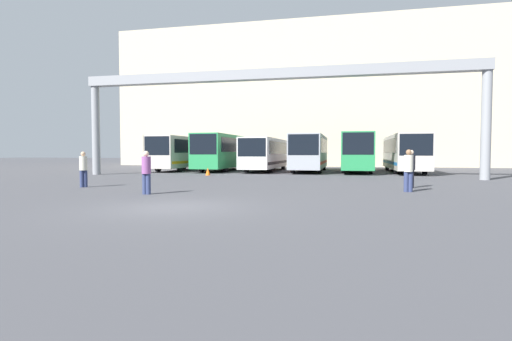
# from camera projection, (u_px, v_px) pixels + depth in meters

# --- Properties ---
(ground_plane) EXTENTS (200.00, 200.00, 0.00)m
(ground_plane) POSITION_uv_depth(u_px,v_px,m) (174.00, 208.00, 12.46)
(ground_plane) COLOR #47474C
(building_backdrop) EXTENTS (49.54, 12.00, 17.97)m
(building_backdrop) POSITION_uv_depth(u_px,v_px,m) (308.00, 99.00, 54.26)
(building_backdrop) COLOR beige
(building_backdrop) RESTS_ON ground
(overhead_gantry) EXTENTS (28.00, 0.80, 7.49)m
(overhead_gantry) POSITION_uv_depth(u_px,v_px,m) (270.00, 87.00, 27.68)
(overhead_gantry) COLOR gray
(overhead_gantry) RESTS_ON ground
(bus_slot_0) EXTENTS (2.46, 10.38, 3.16)m
(bus_slot_0) POSITION_uv_depth(u_px,v_px,m) (182.00, 151.00, 38.15)
(bus_slot_0) COLOR beige
(bus_slot_0) RESTS_ON ground
(bus_slot_1) EXTENTS (2.54, 11.89, 3.32)m
(bus_slot_1) POSITION_uv_depth(u_px,v_px,m) (225.00, 150.00, 37.98)
(bus_slot_1) COLOR #268C4C
(bus_slot_1) RESTS_ON ground
(bus_slot_2) EXTENTS (2.50, 11.77, 2.95)m
(bus_slot_2) POSITION_uv_depth(u_px,v_px,m) (266.00, 153.00, 37.04)
(bus_slot_2) COLOR silver
(bus_slot_2) RESTS_ON ground
(bus_slot_3) EXTENTS (2.58, 11.04, 3.21)m
(bus_slot_3) POSITION_uv_depth(u_px,v_px,m) (310.00, 151.00, 35.78)
(bus_slot_3) COLOR #999EA5
(bus_slot_3) RESTS_ON ground
(bus_slot_4) EXTENTS (2.50, 12.41, 3.30)m
(bus_slot_4) POSITION_uv_depth(u_px,v_px,m) (356.00, 150.00, 35.54)
(bus_slot_4) COLOR #268C4C
(bus_slot_4) RESTS_ON ground
(bus_slot_5) EXTENTS (2.52, 12.12, 3.16)m
(bus_slot_5) POSITION_uv_depth(u_px,v_px,m) (404.00, 151.00, 34.51)
(bus_slot_5) COLOR beige
(bus_slot_5) RESTS_ON ground
(pedestrian_near_right) EXTENTS (0.37, 0.37, 1.76)m
(pedestrian_near_right) POSITION_uv_depth(u_px,v_px,m) (83.00, 168.00, 19.69)
(pedestrian_near_right) COLOR navy
(pedestrian_near_right) RESTS_ON ground
(pedestrian_mid_left) EXTENTS (0.38, 0.38, 1.85)m
(pedestrian_mid_left) POSITION_uv_depth(u_px,v_px,m) (408.00, 169.00, 17.35)
(pedestrian_mid_left) COLOR navy
(pedestrian_mid_left) RESTS_ON ground
(pedestrian_near_center) EXTENTS (0.38, 0.38, 1.84)m
(pedestrian_near_center) POSITION_uv_depth(u_px,v_px,m) (411.00, 168.00, 19.22)
(pedestrian_near_center) COLOR black
(pedestrian_near_center) RESTS_ON ground
(pedestrian_far_center) EXTENTS (0.37, 0.37, 1.78)m
(pedestrian_far_center) POSITION_uv_depth(u_px,v_px,m) (146.00, 171.00, 16.34)
(pedestrian_far_center) COLOR navy
(pedestrian_far_center) RESTS_ON ground
(traffic_cone) EXTENTS (0.37, 0.37, 0.59)m
(traffic_cone) POSITION_uv_depth(u_px,v_px,m) (208.00, 171.00, 29.94)
(traffic_cone) COLOR orange
(traffic_cone) RESTS_ON ground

